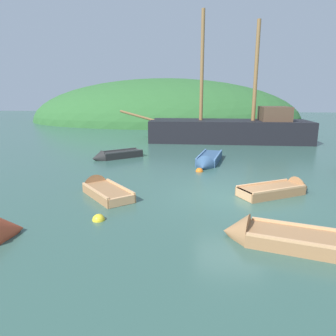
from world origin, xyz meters
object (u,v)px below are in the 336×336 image
at_px(rowboat_center, 278,239).
at_px(rowboat_outer_right, 208,161).
at_px(rowboat_near_dock, 116,156).
at_px(buoy_orange, 199,171).
at_px(buoy_yellow, 99,220).
at_px(rowboat_portside, 281,191).
at_px(sailing_ship, 230,134).
at_px(rowboat_far, 102,191).

relative_size(rowboat_center, rowboat_outer_right, 0.85).
height_order(rowboat_near_dock, buoy_orange, rowboat_near_dock).
bearing_deg(rowboat_center, buoy_yellow, 5.07).
bearing_deg(rowboat_portside, rowboat_near_dock, 114.11).
xyz_separation_m(sailing_ship, buoy_yellow, (-5.52, -17.14, -0.64)).
bearing_deg(rowboat_near_dock, rowboat_portside, 103.77).
xyz_separation_m(rowboat_far, buoy_yellow, (0.68, -2.57, -0.10)).
bearing_deg(rowboat_near_dock, rowboat_center, 84.64).
bearing_deg(sailing_ship, rowboat_near_dock, 46.15).
distance_m(sailing_ship, buoy_orange, 10.89).
bearing_deg(rowboat_near_dock, sailing_ship, -173.74).
height_order(rowboat_center, rowboat_near_dock, rowboat_center).
bearing_deg(rowboat_outer_right, sailing_ship, 177.44).
distance_m(rowboat_far, rowboat_near_dock, 6.91).
bearing_deg(rowboat_far, rowboat_center, -162.65).
relative_size(rowboat_center, buoy_orange, 9.18).
bearing_deg(buoy_orange, rowboat_center, -74.90).
bearing_deg(rowboat_center, buoy_orange, -58.67).
xyz_separation_m(rowboat_center, rowboat_near_dock, (-7.08, 10.36, 0.03)).
relative_size(sailing_ship, buoy_yellow, 39.54).
relative_size(rowboat_far, rowboat_center, 0.85).
relative_size(rowboat_outer_right, buoy_orange, 10.75).
distance_m(rowboat_near_dock, rowboat_outer_right, 5.59).
bearing_deg(rowboat_center, rowboat_near_dock, -39.42).
xyz_separation_m(rowboat_outer_right, buoy_yellow, (-3.51, -8.47, -0.14)).
height_order(rowboat_far, buoy_yellow, rowboat_far).
distance_m(rowboat_center, rowboat_near_dock, 12.55).
bearing_deg(rowboat_center, sailing_ship, -75.14).
bearing_deg(rowboat_portside, rowboat_outer_right, 88.02).
height_order(rowboat_near_dock, buoy_yellow, rowboat_near_dock).
bearing_deg(buoy_yellow, rowboat_near_dock, 102.07).
bearing_deg(rowboat_outer_right, rowboat_portside, 37.83).
bearing_deg(rowboat_outer_right, buoy_yellow, -12.10).
bearing_deg(rowboat_near_dock, buoy_yellow, 62.36).
height_order(rowboat_far, rowboat_near_dock, rowboat_far).
height_order(rowboat_portside, rowboat_center, rowboat_center).
xyz_separation_m(sailing_ship, buoy_orange, (-2.47, -10.59, -0.64)).
height_order(rowboat_portside, rowboat_near_dock, rowboat_portside).
distance_m(rowboat_center, buoy_orange, 7.82).
xyz_separation_m(rowboat_center, buoy_orange, (-2.04, 7.55, -0.12)).
xyz_separation_m(rowboat_portside, rowboat_outer_right, (-2.68, 5.18, 0.03)).
xyz_separation_m(rowboat_far, rowboat_portside, (6.88, 0.71, 0.01)).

